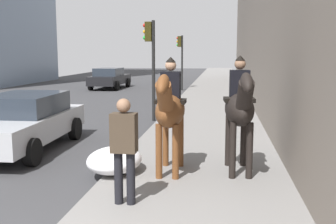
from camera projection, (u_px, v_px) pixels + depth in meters
name	position (u px, v px, depth m)	size (l,w,h in m)	color
mounted_horse_near	(170.00, 109.00, 8.04)	(2.15, 0.60, 2.32)	brown
mounted_horse_far	(240.00, 108.00, 8.06)	(2.15, 0.68, 2.35)	black
pedestrian_greeting	(124.00, 144.00, 6.42)	(0.26, 0.40, 1.70)	black
car_near_lane	(110.00, 78.00, 28.43)	(4.59, 2.17, 1.44)	black
car_mid_lane	(22.00, 121.00, 10.61)	(4.63, 2.16, 1.44)	#B7BABF
traffic_light_near_curb	(151.00, 54.00, 14.79)	(0.20, 0.44, 3.66)	black
traffic_light_far_curb	(181.00, 54.00, 26.91)	(0.20, 0.44, 3.61)	black
snow_pile_far	(114.00, 160.00, 8.27)	(1.41, 1.09, 0.49)	white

